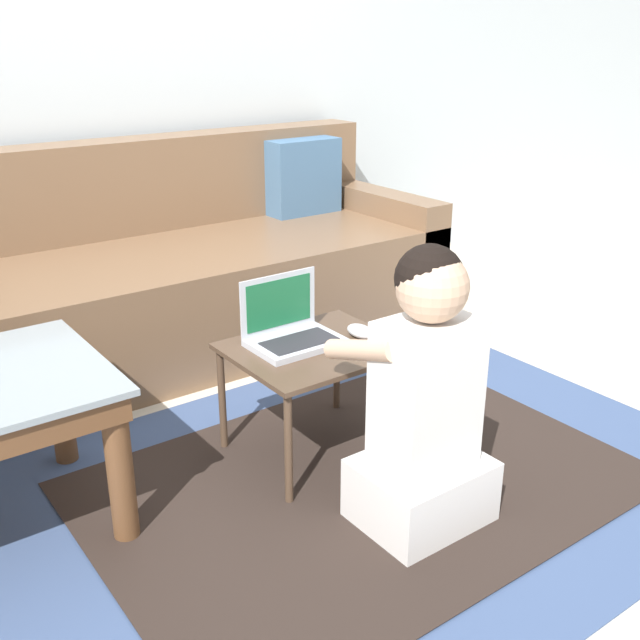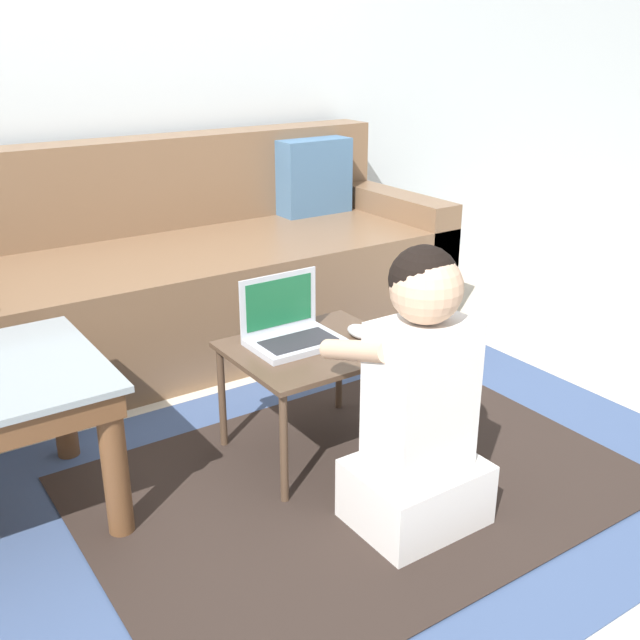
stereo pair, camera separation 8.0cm
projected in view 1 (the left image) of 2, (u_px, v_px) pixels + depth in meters
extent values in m
plane|color=beige|center=(339.00, 439.00, 2.54)|extent=(16.00, 16.00, 0.00)
cube|color=silver|center=(121.00, 41.00, 3.28)|extent=(9.00, 0.06, 2.50)
cube|color=#3D517A|center=(361.00, 483.00, 2.29)|extent=(2.23, 1.58, 0.01)
cube|color=#2D231E|center=(361.00, 481.00, 2.28)|extent=(1.60, 1.14, 0.00)
cube|color=brown|center=(190.00, 294.00, 3.25)|extent=(2.24, 0.91, 0.45)
cube|color=brown|center=(148.00, 184.00, 3.36)|extent=(2.24, 0.20, 0.41)
cube|color=brown|center=(373.00, 244.00, 3.80)|extent=(0.16, 0.91, 0.56)
cube|color=#426689|center=(304.00, 177.00, 3.64)|extent=(0.36, 0.14, 0.36)
cylinder|color=brown|center=(120.00, 468.00, 1.97)|extent=(0.07, 0.07, 0.44)
cylinder|color=brown|center=(59.00, 399.00, 2.33)|extent=(0.07, 0.07, 0.44)
cube|color=#4C3828|center=(315.00, 349.00, 2.33)|extent=(0.51, 0.43, 0.02)
cylinder|color=#4C3828|center=(288.00, 450.00, 2.13)|extent=(0.02, 0.02, 0.36)
cylinder|color=#4C3828|center=(410.00, 405.00, 2.38)|extent=(0.02, 0.02, 0.36)
cylinder|color=#4C3828|center=(222.00, 400.00, 2.42)|extent=(0.02, 0.02, 0.36)
cylinder|color=#4C3828|center=(337.00, 364.00, 2.67)|extent=(0.02, 0.02, 0.36)
cube|color=#B7BCC6|center=(296.00, 343.00, 2.33)|extent=(0.28, 0.20, 0.02)
cube|color=#28282D|center=(299.00, 341.00, 2.31)|extent=(0.23, 0.12, 0.00)
cube|color=#B7BCC6|center=(278.00, 303.00, 2.37)|extent=(0.28, 0.01, 0.19)
cube|color=#196038|center=(279.00, 303.00, 2.36)|extent=(0.24, 0.00, 0.15)
ellipsoid|color=silver|center=(360.00, 331.00, 2.40)|extent=(0.07, 0.11, 0.04)
cube|color=silver|center=(421.00, 491.00, 2.09)|extent=(0.35, 0.28, 0.19)
cube|color=silver|center=(426.00, 394.00, 1.98)|extent=(0.26, 0.18, 0.41)
sphere|color=tan|center=(432.00, 287.00, 1.87)|extent=(0.19, 0.19, 0.19)
sphere|color=black|center=(430.00, 279.00, 1.87)|extent=(0.18, 0.18, 0.18)
cylinder|color=tan|center=(361.00, 350.00, 1.96)|extent=(0.06, 0.27, 0.14)
cylinder|color=tan|center=(428.00, 330.00, 2.10)|extent=(0.06, 0.27, 0.14)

